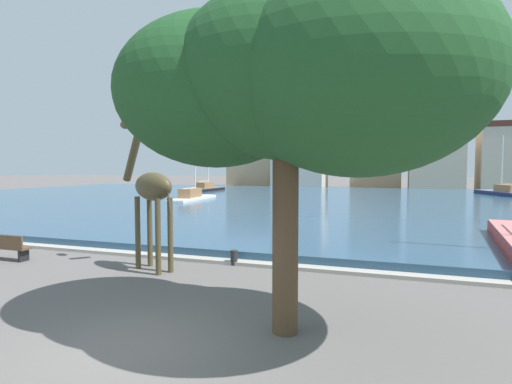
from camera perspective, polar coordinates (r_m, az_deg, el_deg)
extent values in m
plane|color=#605B59|center=(8.11, -16.88, -20.43)|extent=(300.00, 300.00, 0.00)
cube|color=#2D5170|center=(37.69, 12.25, -1.35)|extent=(90.99, 48.87, 0.38)
cube|color=#ADA89E|center=(13.74, -0.20, -10.06)|extent=(90.99, 0.50, 0.12)
cylinder|color=#4C4228|center=(13.71, -16.30, -5.50)|extent=(0.17, 0.17, 2.34)
cylinder|color=#4C4228|center=(13.93, -14.72, -5.33)|extent=(0.17, 0.17, 2.34)
cylinder|color=#4C4228|center=(12.72, -13.62, -6.15)|extent=(0.17, 0.17, 2.34)
cylinder|color=#4C4228|center=(12.96, -11.97, -5.95)|extent=(0.17, 0.17, 2.34)
ellipsoid|color=#4C4228|center=(13.17, -14.29, 0.76)|extent=(1.93, 1.37, 0.89)
cylinder|color=#4C4228|center=(14.14, -16.82, 5.43)|extent=(1.22, 0.74, 2.00)
ellipsoid|color=#4C4228|center=(14.64, -17.86, 9.03)|extent=(0.63, 0.50, 0.30)
cone|color=#4C4228|center=(14.63, -18.14, 9.95)|extent=(0.06, 0.06, 0.17)
cone|color=#4C4228|center=(14.70, -17.62, 9.92)|extent=(0.06, 0.06, 0.17)
cylinder|color=#4C4228|center=(12.48, -12.16, -1.07)|extent=(0.25, 0.15, 0.95)
cube|color=black|center=(51.39, -6.99, 0.13)|extent=(2.15, 7.03, 0.71)
ellipsoid|color=black|center=(54.34, -5.36, 0.32)|extent=(1.81, 2.49, 0.67)
cube|color=slate|center=(51.37, -7.00, 0.56)|extent=(2.11, 6.89, 0.06)
cube|color=#9E7047|center=(50.89, -7.28, 0.97)|extent=(1.43, 2.48, 0.72)
cylinder|color=silver|center=(51.81, -6.76, 5.47)|extent=(0.12, 0.12, 8.90)
cylinder|color=silver|center=(50.72, -7.37, 1.50)|extent=(0.16, 2.44, 0.08)
cube|color=white|center=(37.36, -8.88, -1.23)|extent=(2.19, 7.70, 0.55)
ellipsoid|color=white|center=(40.67, -6.82, -0.83)|extent=(1.68, 2.76, 0.52)
cube|color=silver|center=(37.33, -8.88, -0.76)|extent=(2.15, 7.55, 0.06)
cube|color=#9E7047|center=(36.78, -9.25, -0.13)|extent=(1.35, 2.74, 0.82)
cylinder|color=silver|center=(37.77, -8.58, 5.02)|extent=(0.12, 0.12, 7.61)
cylinder|color=silver|center=(36.59, -9.38, 0.52)|extent=(0.27, 2.66, 0.08)
cube|color=navy|center=(49.94, 31.58, -0.42)|extent=(4.61, 8.32, 0.74)
ellipsoid|color=navy|center=(53.24, 29.38, -0.15)|extent=(2.67, 3.28, 0.71)
cube|color=slate|center=(49.92, 31.59, 0.04)|extent=(4.52, 8.15, 0.06)
cube|color=#9E7047|center=(49.39, 31.98, 0.45)|extent=(2.28, 3.15, 0.72)
cylinder|color=silver|center=(50.38, 31.33, 3.44)|extent=(0.12, 0.12, 5.98)
cylinder|color=silver|center=(49.20, 32.12, 0.99)|extent=(1.02, 2.70, 0.08)
cylinder|color=brown|center=(8.02, 4.14, -7.04)|extent=(0.51, 0.51, 3.61)
ellipsoid|color=#1E4C23|center=(8.08, 4.24, 15.97)|extent=(4.30, 4.30, 3.22)
ellipsoid|color=#1E4C23|center=(7.69, 14.25, 15.44)|extent=(4.78, 4.78, 3.59)
ellipsoid|color=#1E4C23|center=(8.81, -5.62, 13.71)|extent=(4.20, 4.20, 3.15)
cylinder|color=#232326|center=(13.80, -3.12, -9.20)|extent=(0.24, 0.24, 0.50)
cube|color=brown|center=(16.95, -31.53, -6.65)|extent=(1.80, 0.44, 0.08)
cube|color=brown|center=(16.80, -32.06, -5.89)|extent=(1.80, 0.06, 0.44)
cube|color=black|center=(16.45, -29.90, -7.69)|extent=(0.08, 0.40, 0.45)
cube|color=tan|center=(71.24, 0.08, 3.88)|extent=(8.76, 6.64, 7.72)
cube|color=brown|center=(71.40, 0.08, 7.30)|extent=(8.93, 6.77, 0.80)
cube|color=beige|center=(66.04, 6.20, 5.07)|extent=(8.19, 6.07, 10.42)
cube|color=brown|center=(66.44, 6.23, 9.91)|extent=(8.36, 6.19, 0.80)
cube|color=tan|center=(67.28, 16.55, 4.99)|extent=(7.60, 5.14, 10.60)
cube|color=#42424C|center=(67.69, 16.64, 9.82)|extent=(7.76, 5.24, 0.80)
cube|color=#C6B293|center=(64.90, 23.97, 5.82)|extent=(7.28, 7.20, 12.67)
cube|color=brown|center=(65.57, 24.12, 11.71)|extent=(7.43, 7.35, 0.80)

